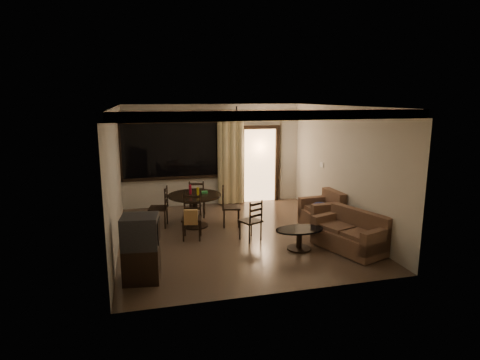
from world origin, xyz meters
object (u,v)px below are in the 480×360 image
object	(u,v)px
dining_chair_north	(197,206)
armchair	(323,213)
sofa	(351,235)
coffee_table	(299,236)
dining_chair_west	(159,215)
tv_cabinet	(141,248)
dining_chair_south	(192,225)
dining_chair_east	(231,214)
side_chair	(251,228)
dining_table	(195,201)

from	to	relation	value
dining_chair_north	armchair	bearing A→B (deg)	162.89
sofa	coffee_table	distance (m)	1.03
dining_chair_west	armchair	size ratio (longest dim) A/B	1.11
dining_chair_west	tv_cabinet	xyz separation A→B (m)	(-0.43, -2.80, 0.28)
dining_chair_south	coffee_table	bearing A→B (deg)	-17.23
dining_chair_east	armchair	distance (m)	2.17
dining_chair_west	side_chair	xyz separation A→B (m)	(1.83, -1.40, -0.02)
armchair	coffee_table	distance (m)	1.62
dining_table	side_chair	size ratio (longest dim) A/B	1.38
dining_chair_east	dining_chair_north	size ratio (longest dim) A/B	1.00
sofa	side_chair	xyz separation A→B (m)	(-1.79, 1.01, -0.04)
tv_cabinet	side_chair	world-z (taller)	tv_cabinet
sofa	coffee_table	xyz separation A→B (m)	(-1.00, 0.27, -0.02)
dining_chair_north	dining_chair_south	bearing A→B (deg)	90.00
dining_table	tv_cabinet	xyz separation A→B (m)	(-1.25, -2.62, -0.04)
side_chair	sofa	bearing A→B (deg)	126.55
dining_table	dining_chair_north	distance (m)	0.85
dining_table	dining_chair_west	world-z (taller)	dining_table
tv_cabinet	armchair	world-z (taller)	tv_cabinet
sofa	side_chair	distance (m)	2.06
tv_cabinet	side_chair	distance (m)	2.68
dining_chair_west	coffee_table	bearing A→B (deg)	63.07
dining_chair_west	sofa	world-z (taller)	dining_chair_west
dining_chair_west	dining_chair_south	distance (m)	1.20
dining_table	side_chair	xyz separation A→B (m)	(1.01, -1.22, -0.34)
dining_table	armchair	size ratio (longest dim) A/B	1.43
dining_table	sofa	bearing A→B (deg)	-38.56
sofa	armchair	size ratio (longest dim) A/B	1.85
sofa	coffee_table	bearing A→B (deg)	145.67
dining_chair_north	dining_chair_west	bearing A→B (deg)	43.24
side_chair	tv_cabinet	bearing A→B (deg)	7.82
dining_chair_east	side_chair	size ratio (longest dim) A/B	1.07
dining_chair_south	side_chair	xyz separation A→B (m)	(1.20, -0.38, -0.04)
dining_chair_west	dining_chair_north	xyz separation A→B (m)	(0.99, 0.59, 0.00)
dining_chair_west	armchair	world-z (taller)	dining_chair_west
dining_table	dining_chair_south	xyz separation A→B (m)	(-0.18, -0.84, -0.30)
dining_chair_north	sofa	bearing A→B (deg)	143.61
tv_cabinet	dining_chair_east	bearing A→B (deg)	56.92
sofa	dining_chair_south	bearing A→B (deg)	135.61
dining_chair_west	side_chair	size ratio (longest dim) A/B	1.07
dining_table	coffee_table	bearing A→B (deg)	-47.45
dining_chair_south	armchair	bearing A→B (deg)	13.51
dining_table	side_chair	world-z (taller)	dining_table
dining_chair_north	side_chair	world-z (taller)	dining_chair_north
dining_table	dining_chair_south	size ratio (longest dim) A/B	1.29
dining_chair_west	dining_chair_south	size ratio (longest dim) A/B	1.00
tv_cabinet	armchair	size ratio (longest dim) A/B	1.30
tv_cabinet	armchair	bearing A→B (deg)	31.14
dining_chair_west	sofa	xyz separation A→B (m)	(3.62, -2.41, 0.02)
dining_table	dining_chair_west	bearing A→B (deg)	167.75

